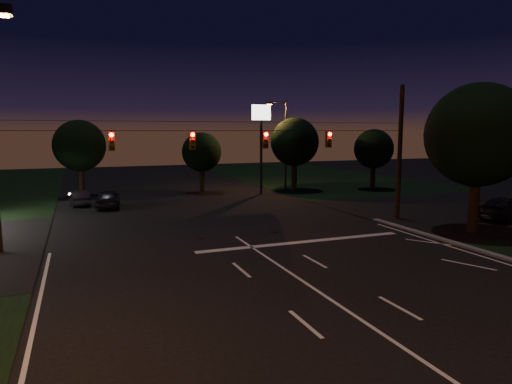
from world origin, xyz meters
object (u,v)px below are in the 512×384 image
utility_pole_right (397,219)px  car_oncoming_a (108,198)px  tree_right_near (476,136)px  car_oncoming_b (80,198)px  car_cross (508,208)px

utility_pole_right → car_oncoming_a: 21.78m
car_oncoming_a → tree_right_near: bearing=145.4°
utility_pole_right → tree_right_near: bearing=-72.5°
utility_pole_right → car_oncoming_b: 24.64m
utility_pole_right → car_oncoming_b: (-20.19, 14.11, 0.61)m
tree_right_near → car_cross: (5.33, 1.89, -4.90)m
utility_pole_right → car_cross: size_ratio=1.68×
utility_pole_right → car_cross: utility_pole_right is taller
utility_pole_right → car_oncoming_a: bearing=146.5°
utility_pole_right → tree_right_near: size_ratio=1.03×
tree_right_near → car_oncoming_a: 26.38m
car_oncoming_b → car_cross: 31.98m
car_cross → tree_right_near: bearing=95.1°
utility_pole_right → tree_right_near: 7.61m
car_oncoming_a → car_oncoming_b: size_ratio=1.17×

